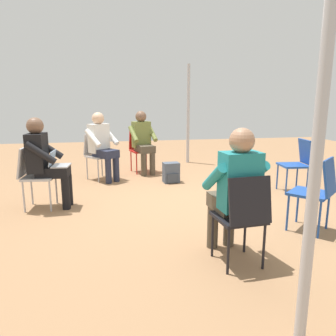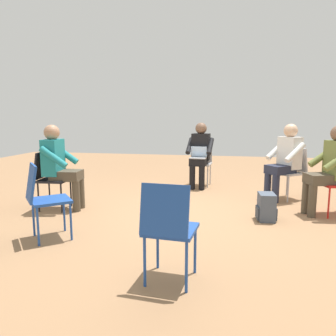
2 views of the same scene
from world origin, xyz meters
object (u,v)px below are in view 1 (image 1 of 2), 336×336
chair_west (243,214)px  person_in_teal (235,187)px  person_in_olive (143,139)px  chair_north (33,173)px  backpack_near_laptop_user (171,174)px  chair_southwest (317,189)px  chair_northeast (97,153)px  chair_south (298,161)px  person_with_laptop (45,158)px  chair_east (140,148)px  person_in_white (102,143)px

chair_west → person_in_teal: bearing=90.0°
person_in_olive → chair_north: bearing=33.5°
chair_north → backpack_near_laptop_user: (1.05, -2.10, -0.34)m
chair_southwest → person_in_teal: (-0.43, 1.14, 0.20)m
chair_northeast → chair_southwest: 3.88m
chair_west → chair_southwest: size_ratio=1.00×
chair_south → chair_northeast: bearing=70.2°
chair_west → person_with_laptop: (2.01, 1.97, 0.20)m
person_with_laptop → person_in_olive: same height
chair_south → chair_west: bearing=144.2°
chair_northeast → person_in_teal: 3.68m
chair_north → person_in_olive: person_in_olive is taller
person_with_laptop → chair_east: bearing=149.5°
chair_northeast → chair_north: size_ratio=1.00×
chair_northeast → chair_north: bearing=24.9°
chair_southwest → person_in_teal: size_ratio=0.69×
chair_north → chair_east: same height
chair_west → chair_northeast: size_ratio=1.00×
person_in_olive → backpack_near_laptop_user: person_in_olive is taller
person_in_teal → person_in_olive: (3.76, 0.43, 0.00)m
chair_west → person_in_teal: (0.17, 0.01, 0.20)m
chair_northeast → chair_south: size_ratio=1.00×
chair_southwest → person_in_olive: size_ratio=0.69×
chair_west → backpack_near_laptop_user: size_ratio=2.36×
chair_north → person_in_white: person_in_white is taller
backpack_near_laptop_user → chair_west: bearing=-179.3°
chair_south → chair_southwest: (-1.53, 0.71, 0.00)m
chair_west → person_with_laptop: 2.82m
chair_north → chair_northeast: bearing=158.0°
chair_northeast → chair_north: (-1.57, 0.80, 0.00)m
person_with_laptop → person_in_white: 1.63m
chair_southwest → person_with_laptop: size_ratio=0.69×
chair_northeast → backpack_near_laptop_user: size_ratio=2.36×
chair_southwest → person_with_laptop: 3.41m
chair_west → chair_north: (2.03, 2.14, 0.00)m
chair_south → chair_southwest: 1.68m
chair_northeast → person_in_white: (-0.13, -0.10, 0.20)m
chair_northeast → person_in_white: 0.26m
person_with_laptop → chair_southwest: bearing=70.5°
chair_south → backpack_near_laptop_user: size_ratio=2.36×
chair_northeast → person_in_olive: person_in_olive is taller
person_in_teal → chair_west: bearing=-90.0°
chair_south → person_in_olive: person_in_olive is taller
chair_east → backpack_near_laptop_user: chair_east is taller
person_with_laptop → person_in_white: (1.45, -0.73, 0.00)m
chair_south → backpack_near_laptop_user: bearing=68.1°
chair_northeast → chair_east: 0.98m
chair_east → chair_southwest: (-3.49, -1.62, 0.00)m
chair_west → chair_south: 2.81m
chair_west → chair_northeast: (3.60, 1.34, 0.00)m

